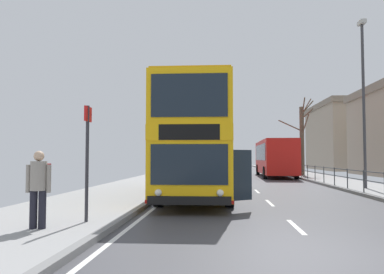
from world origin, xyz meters
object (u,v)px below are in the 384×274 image
(bare_tree_far_00, at_px, (302,137))
(double_decker_bus_main, at_px, (198,143))
(background_bus_far_lane, at_px, (275,157))
(pedestrian_with_backpack, at_px, (39,183))
(street_lamp_far_side, at_px, (363,91))
(background_building_02, at_px, (354,137))
(bus_stop_sign_near, at_px, (87,150))

(bare_tree_far_00, bearing_deg, double_decker_bus_main, -114.54)
(background_bus_far_lane, distance_m, pedestrian_with_backpack, 26.96)
(street_lamp_far_side, bearing_deg, bare_tree_far_00, 90.55)
(background_bus_far_lane, xyz_separation_m, background_building_02, (13.15, 19.15, 2.75))
(background_bus_far_lane, bearing_deg, pedestrian_with_backpack, -108.65)
(background_bus_far_lane, bearing_deg, bus_stop_sign_near, -107.74)
(double_decker_bus_main, bearing_deg, bus_stop_sign_near, -107.58)
(double_decker_bus_main, relative_size, background_building_02, 0.71)
(bus_stop_sign_near, distance_m, bare_tree_far_00, 26.62)
(double_decker_bus_main, bearing_deg, background_building_02, 62.89)
(background_bus_far_lane, xyz_separation_m, bare_tree_far_00, (2.33, -0.10, 1.69))
(street_lamp_far_side, bearing_deg, double_decker_bus_main, -156.21)
(background_bus_far_lane, relative_size, pedestrian_with_backpack, 6.63)
(double_decker_bus_main, xyz_separation_m, pedestrian_with_backpack, (-3.00, -8.03, -1.16))
(double_decker_bus_main, bearing_deg, background_bus_far_lane, 72.20)
(double_decker_bus_main, distance_m, background_bus_far_lane, 18.40)
(double_decker_bus_main, xyz_separation_m, background_bus_far_lane, (5.62, 17.51, -0.59))
(background_bus_far_lane, xyz_separation_m, street_lamp_far_side, (2.46, -13.95, 3.29))
(pedestrian_with_backpack, xyz_separation_m, street_lamp_far_side, (11.08, 11.59, 3.86))
(bare_tree_far_00, distance_m, background_building_02, 22.11)
(bus_stop_sign_near, xyz_separation_m, background_building_02, (21.03, 43.80, 2.60))
(double_decker_bus_main, distance_m, street_lamp_far_side, 9.24)
(pedestrian_with_backpack, distance_m, background_building_02, 49.82)
(pedestrian_with_backpack, height_order, street_lamp_far_side, street_lamp_far_side)
(street_lamp_far_side, bearing_deg, background_building_02, 72.10)
(pedestrian_with_backpack, height_order, bus_stop_sign_near, bus_stop_sign_near)
(pedestrian_with_backpack, relative_size, bare_tree_far_00, 0.25)
(bus_stop_sign_near, bearing_deg, bare_tree_far_00, 67.42)
(pedestrian_with_backpack, distance_m, street_lamp_far_side, 16.50)
(pedestrian_with_backpack, bearing_deg, bus_stop_sign_near, 50.62)
(bare_tree_far_00, bearing_deg, background_bus_far_lane, 177.51)
(pedestrian_with_backpack, height_order, background_building_02, background_building_02)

